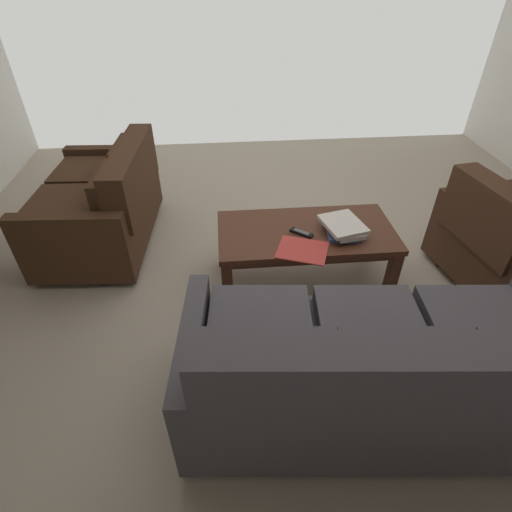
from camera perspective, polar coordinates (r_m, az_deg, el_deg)
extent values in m
cube|color=tan|center=(3.11, 5.11, -1.73)|extent=(5.67, 5.24, 0.01)
cylinder|color=black|center=(2.79, 28.24, -12.18)|extent=(0.05, 0.05, 0.06)
cylinder|color=black|center=(2.48, -4.09, -13.77)|extent=(0.05, 0.05, 0.06)
cylinder|color=black|center=(2.13, -5.21, -27.85)|extent=(0.05, 0.05, 0.06)
cube|color=#4C474C|center=(2.16, 15.63, -16.41)|extent=(1.68, 0.93, 0.39)
cube|color=#4C474C|center=(2.20, 30.52, -10.55)|extent=(0.56, 0.73, 0.10)
cube|color=#4C474C|center=(1.99, 16.69, -11.71)|extent=(0.56, 0.73, 0.10)
cube|color=#4C474C|center=(1.91, 0.58, -12.23)|extent=(0.56, 0.73, 0.10)
cube|color=#4C474C|center=(1.68, 20.44, -17.62)|extent=(1.63, 0.32, 0.47)
cube|color=#4C474C|center=(1.74, 19.39, -14.70)|extent=(0.49, 0.16, 0.34)
cube|color=#4C474C|center=(1.65, 0.70, -15.57)|extent=(0.49, 0.16, 0.34)
cube|color=#4C474C|center=(2.05, -8.76, -15.71)|extent=(0.17, 0.79, 0.55)
cylinder|color=black|center=(4.08, -23.59, 5.92)|extent=(0.05, 0.05, 0.06)
cylinder|color=black|center=(3.41, -27.90, -2.00)|extent=(0.05, 0.05, 0.06)
cylinder|color=black|center=(3.88, -14.51, 6.41)|extent=(0.05, 0.05, 0.06)
cylinder|color=black|center=(3.17, -17.20, -1.92)|extent=(0.05, 0.05, 0.06)
cube|color=#422819|center=(3.50, -21.59, 5.51)|extent=(0.84, 1.09, 0.39)
cube|color=#422819|center=(3.61, -21.67, 11.01)|extent=(0.71, 0.53, 0.10)
cube|color=#422819|center=(3.18, -24.17, 6.71)|extent=(0.71, 0.53, 0.10)
cube|color=#422819|center=(3.23, -17.45, 11.13)|extent=(0.24, 1.06, 0.42)
cube|color=#422819|center=(3.49, -18.32, 12.93)|extent=(0.15, 0.48, 0.29)
cube|color=#422819|center=(3.04, -20.50, 8.76)|extent=(0.15, 0.48, 0.29)
cube|color=#422819|center=(3.94, -19.59, 10.82)|extent=(0.78, 0.15, 0.55)
cube|color=#422819|center=(3.01, -24.75, 0.81)|extent=(0.78, 0.15, 0.55)
cube|color=#4C2819|center=(2.74, 7.23, 3.40)|extent=(1.20, 0.60, 0.04)
cube|color=#4C2819|center=(2.76, 7.16, 2.63)|extent=(1.11, 0.54, 0.05)
cube|color=#4C2819|center=(3.22, 15.80, 2.97)|extent=(0.07, 0.07, 0.42)
cube|color=#4C2819|center=(3.02, -4.43, 2.00)|extent=(0.07, 0.07, 0.42)
cube|color=#4C2819|center=(2.85, 18.92, -2.87)|extent=(0.07, 0.07, 0.42)
cube|color=#4C2819|center=(2.62, -4.10, -4.46)|extent=(0.07, 0.07, 0.42)
cylinder|color=black|center=(3.14, 29.93, -6.53)|extent=(0.06, 0.06, 0.06)
cylinder|color=black|center=(3.42, 24.87, -0.89)|extent=(0.06, 0.06, 0.06)
cube|color=#422819|center=(2.96, 30.43, 4.97)|extent=(0.28, 0.69, 0.43)
cube|color=#422819|center=(3.04, 31.98, 5.14)|extent=(0.21, 0.62, 0.30)
cube|color=#422819|center=(3.57, 29.64, 4.95)|extent=(0.85, 0.22, 0.55)
cube|color=#385693|center=(2.73, 12.20, 3.49)|extent=(0.22, 0.26, 0.03)
cube|color=silver|center=(2.71, 12.63, 3.95)|extent=(0.23, 0.31, 0.03)
cube|color=silver|center=(2.70, 12.39, 4.49)|extent=(0.31, 0.34, 0.03)
cube|color=black|center=(2.68, 6.55, 3.33)|extent=(0.15, 0.14, 0.02)
cube|color=#59595B|center=(2.67, 6.57, 3.52)|extent=(0.11, 0.09, 0.00)
cube|color=#C63833|center=(2.53, 6.70, 0.86)|extent=(0.38, 0.35, 0.01)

